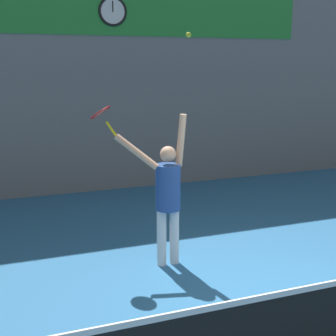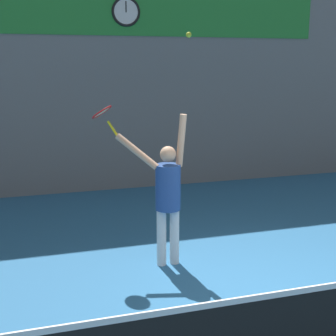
{
  "view_description": "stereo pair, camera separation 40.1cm",
  "coord_description": "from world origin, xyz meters",
  "px_view_note": "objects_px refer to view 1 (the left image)",
  "views": [
    {
      "loc": [
        -2.91,
        -3.98,
        2.71
      ],
      "look_at": [
        -0.78,
        1.68,
        1.36
      ],
      "focal_mm": 50.0,
      "sensor_mm": 36.0,
      "label": 1
    },
    {
      "loc": [
        -2.53,
        -4.11,
        2.71
      ],
      "look_at": [
        -0.78,
        1.68,
        1.36
      ],
      "focal_mm": 50.0,
      "sensor_mm": 36.0,
      "label": 2
    }
  ],
  "objects_px": {
    "tennis_racket": "(101,114)",
    "scoreboard_clock": "(113,11)",
    "tennis_ball": "(188,35)",
    "tennis_player": "(167,192)"
  },
  "relations": [
    {
      "from": "tennis_racket",
      "to": "scoreboard_clock",
      "type": "bearing_deg",
      "value": 73.05
    },
    {
      "from": "scoreboard_clock",
      "to": "tennis_ball",
      "type": "relative_size",
      "value": 8.6
    },
    {
      "from": "tennis_ball",
      "to": "scoreboard_clock",
      "type": "bearing_deg",
      "value": 88.96
    },
    {
      "from": "tennis_racket",
      "to": "tennis_ball",
      "type": "xyz_separation_m",
      "value": [
        1.03,
        -0.5,
        1.01
      ]
    },
    {
      "from": "tennis_player",
      "to": "tennis_ball",
      "type": "distance_m",
      "value": 2.06
    },
    {
      "from": "scoreboard_clock",
      "to": "tennis_racket",
      "type": "distance_m",
      "value": 4.16
    },
    {
      "from": "tennis_racket",
      "to": "tennis_player",
      "type": "bearing_deg",
      "value": -30.58
    },
    {
      "from": "tennis_player",
      "to": "tennis_ball",
      "type": "relative_size",
      "value": 29.78
    },
    {
      "from": "scoreboard_clock",
      "to": "tennis_ball",
      "type": "bearing_deg",
      "value": -91.04
    },
    {
      "from": "scoreboard_clock",
      "to": "tennis_racket",
      "type": "height_order",
      "value": "scoreboard_clock"
    }
  ]
}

